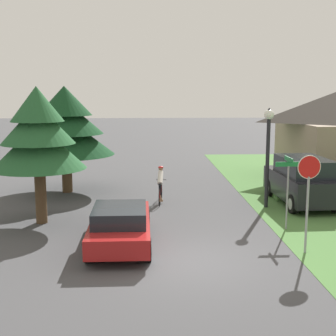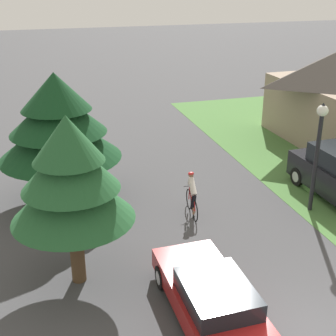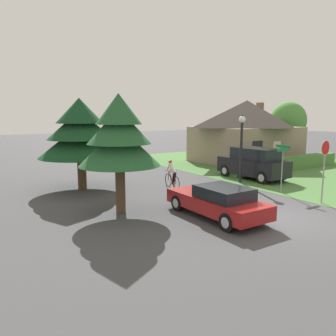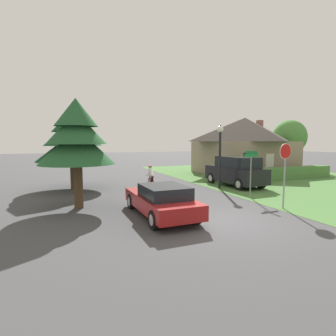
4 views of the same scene
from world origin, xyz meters
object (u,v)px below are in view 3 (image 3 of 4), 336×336
at_px(deciduous_tree_right, 288,121).
at_px(street_lamp, 242,138).
at_px(cyclist, 172,175).
at_px(conifer_tall_near, 119,135).
at_px(stop_sign, 325,160).
at_px(street_name_sign, 283,160).
at_px(sedan_left_lane, 218,201).
at_px(parked_suv_right, 253,163).
at_px(conifer_tall_far, 80,132).
at_px(cottage_house, 246,130).

bearing_deg(deciduous_tree_right, street_lamp, -151.68).
height_order(cyclist, conifer_tall_near, conifer_tall_near).
height_order(stop_sign, deciduous_tree_right, deciduous_tree_right).
distance_m(street_name_sign, conifer_tall_near, 8.84).
distance_m(sedan_left_lane, street_lamp, 7.59).
height_order(conifer_tall_near, deciduous_tree_right, deciduous_tree_right).
xyz_separation_m(sedan_left_lane, deciduous_tree_right, (19.54, 11.98, 2.88)).
relative_size(parked_suv_right, stop_sign, 1.58).
height_order(stop_sign, conifer_tall_far, conifer_tall_far).
distance_m(sedan_left_lane, conifer_tall_near, 4.76).
relative_size(stop_sign, conifer_tall_far, 0.59).
relative_size(sedan_left_lane, parked_suv_right, 0.98).
distance_m(parked_suv_right, deciduous_tree_right, 14.26).
xyz_separation_m(stop_sign, conifer_tall_near, (-8.49, 3.60, 1.18)).
relative_size(cottage_house, sedan_left_lane, 1.99).
xyz_separation_m(cottage_house, conifer_tall_far, (-15.83, -3.26, 0.36)).
bearing_deg(conifer_tall_far, street_lamp, -21.30).
height_order(parked_suv_right, stop_sign, stop_sign).
xyz_separation_m(cottage_house, deciduous_tree_right, (6.64, 0.80, 0.76)).
bearing_deg(conifer_tall_near, stop_sign, -23.00).
height_order(sedan_left_lane, cyclist, cyclist).
xyz_separation_m(street_lamp, street_name_sign, (-0.08, -3.08, -0.97)).
xyz_separation_m(conifer_tall_far, deciduous_tree_right, (22.47, 4.07, 0.39)).
xyz_separation_m(cottage_house, sedan_left_lane, (-12.90, -11.17, -2.12)).
relative_size(cyclist, conifer_tall_near, 0.35).
height_order(parked_suv_right, deciduous_tree_right, deciduous_tree_right).
xyz_separation_m(sedan_left_lane, stop_sign, (5.49, -0.96, 1.40)).
distance_m(cyclist, street_name_sign, 5.92).
bearing_deg(street_lamp, street_name_sign, -91.56).
height_order(cyclist, street_name_sign, street_name_sign).
bearing_deg(stop_sign, street_lamp, -95.88).
distance_m(stop_sign, street_lamp, 5.54).
height_order(stop_sign, street_lamp, street_lamp).
bearing_deg(street_name_sign, deciduous_tree_right, 37.14).
height_order(cottage_house, parked_suv_right, cottage_house).
distance_m(street_name_sign, conifer_tall_far, 10.82).
bearing_deg(stop_sign, deciduous_tree_right, -140.83).
bearing_deg(deciduous_tree_right, sedan_left_lane, -148.49).
bearing_deg(street_name_sign, parked_suv_right, 64.44).
bearing_deg(street_name_sign, conifer_tall_far, 143.01).
bearing_deg(sedan_left_lane, stop_sign, -100.35).
distance_m(sedan_left_lane, stop_sign, 5.75).
relative_size(stop_sign, deciduous_tree_right, 0.54).
xyz_separation_m(parked_suv_right, street_lamp, (-1.63, -0.49, 1.73)).
xyz_separation_m(cottage_house, street_name_sign, (-7.26, -9.72, -1.01)).
xyz_separation_m(cyclist, stop_sign, (4.09, -6.42, 1.30)).
height_order(stop_sign, conifer_tall_near, conifer_tall_near).
bearing_deg(cottage_house, parked_suv_right, -133.78).
height_order(stop_sign, street_name_sign, stop_sign).
height_order(street_name_sign, deciduous_tree_right, deciduous_tree_right).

